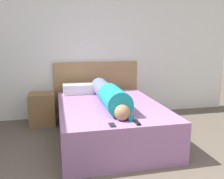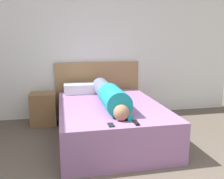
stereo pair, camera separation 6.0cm
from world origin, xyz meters
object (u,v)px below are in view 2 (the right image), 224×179
Objects in this scene: person_lying at (110,95)px; tv_remote at (136,123)px; bed at (110,121)px; nightstand at (43,109)px; cell_phone at (111,125)px; pillow_near_headboard at (79,89)px.

tv_remote is at bearing -81.22° from person_lying.
bed is 13.76× the size of tv_remote.
nightstand is 1.95m from cell_phone.
nightstand is at bearing 140.36° from bed.
bed is 0.99m from pillow_near_headboard.
bed is 1.31m from nightstand.
bed is at bearing 74.29° from person_lying.
bed is 0.96m from tv_remote.
pillow_near_headboard is (-0.38, 0.84, 0.35)m from bed.
bed is 3.90× the size of pillow_near_headboard.
pillow_near_headboard is (-0.36, 0.89, -0.06)m from person_lying.
person_lying is at bearing -41.73° from nightstand.
tv_remote is 0.29m from cell_phone.
pillow_near_headboard is (0.63, 0.01, 0.33)m from nightstand.
cell_phone is at bearing -64.34° from nightstand.
cell_phone is at bearing -83.19° from pillow_near_headboard.
cell_phone is at bearing -100.55° from bed.
nightstand is 0.71m from pillow_near_headboard.
cell_phone is (-0.29, 0.00, -0.01)m from tv_remote.
pillow_near_headboard is at bearing 0.70° from nightstand.
pillow_near_headboard reaches higher than nightstand.
nightstand is 2.09m from tv_remote.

